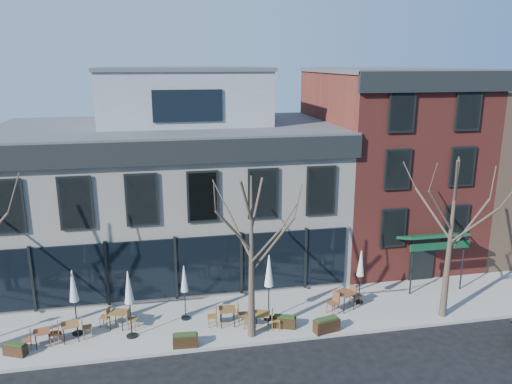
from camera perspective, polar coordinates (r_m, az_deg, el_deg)
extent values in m
plane|color=black|center=(25.50, -8.98, -12.43)|extent=(120.00, 120.00, 0.00)
cube|color=gray|center=(23.86, -0.70, -14.05)|extent=(33.50, 4.70, 0.15)
cube|color=silver|center=(28.74, -9.73, -0.75)|extent=(18.00, 10.00, 8.00)
cube|color=#47474C|center=(27.95, -10.09, 7.28)|extent=(18.30, 10.30, 0.30)
cube|color=black|center=(22.96, -9.72, 4.45)|extent=(18.30, 0.25, 1.10)
cube|color=black|center=(24.64, -9.15, -8.56)|extent=(17.20, 0.12, 3.00)
cube|color=gray|center=(28.83, -8.26, 10.67)|extent=(9.00, 6.50, 3.00)
cube|color=maroon|center=(31.43, 14.58, 3.13)|extent=(8.00, 10.00, 11.00)
cube|color=#47474C|center=(30.85, 15.25, 13.27)|extent=(8.20, 10.20, 0.25)
cube|color=black|center=(26.36, 20.15, 11.76)|extent=(8.20, 0.25, 1.00)
cube|color=#0C381F|center=(27.13, 19.51, -4.77)|extent=(3.20, 1.66, 0.67)
cube|color=black|center=(28.34, 18.41, -7.41)|extent=(1.40, 0.10, 2.50)
cone|color=#382B21|center=(20.71, -0.53, -7.68)|extent=(0.34, 0.34, 7.04)
cylinder|color=#382B21|center=(20.86, 1.96, -6.02)|extent=(2.00, 0.46, 2.21)
cylinder|color=#382B21|center=(21.11, -2.04, -4.58)|extent=(0.93, 1.84, 1.91)
cylinder|color=#382B21|center=(19.86, -2.52, -4.46)|extent=(1.61, 0.68, 1.97)
cylinder|color=#382B21|center=(19.70, 1.08, -6.27)|extent=(0.93, 1.83, 2.03)
cone|color=#382B21|center=(23.87, 21.31, -5.07)|extent=(0.34, 0.34, 7.48)
cylinder|color=#382B21|center=(24.39, 23.21, -3.51)|extent=(2.12, 0.48, 2.35)
cylinder|color=#382B21|center=(24.10, 19.52, -2.29)|extent=(0.98, 1.94, 2.03)
cylinder|color=#382B21|center=(22.79, 20.34, -2.04)|extent=(1.71, 0.71, 2.09)
cylinder|color=#382B21|center=(23.12, 23.59, -3.61)|extent=(0.98, 1.94, 2.16)
cube|color=brown|center=(23.04, -23.31, -14.43)|extent=(0.76, 0.76, 0.04)
cylinder|color=black|center=(22.98, -23.84, -15.51)|extent=(0.04, 0.04, 0.64)
cylinder|color=black|center=(22.97, -22.55, -15.38)|extent=(0.04, 0.04, 0.64)
cylinder|color=black|center=(23.42, -23.89, -14.92)|extent=(0.04, 0.04, 0.64)
cylinder|color=black|center=(23.41, -22.63, -14.79)|extent=(0.04, 0.04, 0.64)
cube|color=brown|center=(22.99, -20.49, -13.97)|extent=(0.83, 0.83, 0.04)
cylinder|color=black|center=(22.92, -21.10, -15.18)|extent=(0.04, 0.04, 0.73)
cylinder|color=black|center=(22.92, -19.64, -15.04)|extent=(0.04, 0.04, 0.73)
cylinder|color=black|center=(23.41, -21.15, -14.52)|extent=(0.04, 0.04, 0.73)
cylinder|color=black|center=(23.41, -19.73, -14.38)|extent=(0.04, 0.04, 0.73)
cube|color=brown|center=(23.31, -15.48, -13.12)|extent=(0.90, 0.90, 0.04)
cylinder|color=black|center=(23.37, -16.35, -14.15)|extent=(0.04, 0.04, 0.72)
cylinder|color=black|center=(23.15, -15.05, -14.34)|extent=(0.04, 0.04, 0.72)
cylinder|color=black|center=(23.81, -15.77, -13.53)|extent=(0.04, 0.04, 0.72)
cylinder|color=black|center=(23.60, -14.49, -13.71)|extent=(0.04, 0.04, 0.72)
cube|color=brown|center=(22.75, -3.30, -13.24)|extent=(0.76, 0.76, 0.04)
cylinder|color=black|center=(22.66, -3.97, -14.47)|extent=(0.04, 0.04, 0.74)
cylinder|color=black|center=(22.71, -2.47, -14.38)|extent=(0.04, 0.04, 0.74)
cylinder|color=black|center=(23.17, -4.09, -13.78)|extent=(0.04, 0.04, 0.74)
cylinder|color=black|center=(23.21, -2.62, -13.70)|extent=(0.04, 0.04, 0.74)
cube|color=brown|center=(22.49, 0.69, -13.73)|extent=(0.83, 0.83, 0.04)
cylinder|color=black|center=(22.45, -0.07, -14.82)|extent=(0.04, 0.04, 0.69)
cylinder|color=black|center=(22.41, 1.33, -14.88)|extent=(0.04, 0.04, 0.69)
cylinder|color=black|center=(22.91, 0.06, -14.16)|extent=(0.04, 0.04, 0.69)
cylinder|color=black|center=(22.88, 1.43, -14.22)|extent=(0.04, 0.04, 0.69)
cube|color=brown|center=(24.33, 10.10, -11.28)|extent=(1.05, 1.05, 0.05)
cylinder|color=black|center=(24.12, 10.04, -12.65)|extent=(0.05, 0.05, 0.83)
cylinder|color=black|center=(24.53, 11.14, -12.22)|extent=(0.05, 0.05, 0.83)
cylinder|color=black|center=(24.52, 8.97, -12.12)|extent=(0.05, 0.05, 0.83)
cylinder|color=black|center=(24.93, 10.07, -11.70)|extent=(0.05, 0.05, 0.83)
cylinder|color=black|center=(23.69, -19.69, -14.93)|extent=(0.47, 0.47, 0.06)
cylinder|color=black|center=(23.16, -19.94, -12.44)|extent=(0.05, 0.05, 2.37)
cone|color=beige|center=(22.70, -20.18, -10.02)|extent=(0.39, 0.39, 1.40)
cylinder|color=black|center=(22.83, -13.99, -15.65)|extent=(0.48, 0.48, 0.07)
cylinder|color=black|center=(22.27, -14.18, -13.05)|extent=(0.05, 0.05, 2.41)
cone|color=beige|center=(21.79, -14.36, -10.50)|extent=(0.39, 0.39, 1.42)
cylinder|color=black|center=(23.74, -8.03, -14.09)|extent=(0.42, 0.42, 0.06)
cylinder|color=black|center=(23.27, -8.12, -11.89)|extent=(0.05, 0.05, 2.09)
cone|color=#B9BDB0|center=(22.87, -8.21, -9.77)|extent=(0.34, 0.34, 1.23)
cylinder|color=black|center=(23.54, 1.45, -14.18)|extent=(0.50, 0.50, 0.07)
cylinder|color=black|center=(22.98, 1.47, -11.55)|extent=(0.06, 0.06, 2.48)
cone|color=silver|center=(22.50, 1.49, -8.97)|extent=(0.41, 0.41, 1.47)
cylinder|color=black|center=(25.42, 11.64, -12.21)|extent=(0.43, 0.43, 0.06)
cylinder|color=black|center=(24.96, 11.77, -10.04)|extent=(0.05, 0.05, 2.17)
cone|color=beige|center=(24.57, 11.89, -7.95)|extent=(0.36, 0.36, 1.28)
cube|color=black|center=(23.04, -25.81, -15.92)|extent=(0.99, 0.71, 0.46)
cube|color=#1E3314|center=(22.92, -25.89, -15.38)|extent=(0.88, 0.61, 0.07)
cube|color=black|center=(21.63, -8.06, -16.48)|extent=(1.05, 0.47, 0.51)
cube|color=#1E3314|center=(21.49, -8.09, -15.85)|extent=(0.94, 0.38, 0.08)
cube|color=black|center=(22.80, 3.28, -14.62)|extent=(1.06, 0.71, 0.49)
cube|color=#1E3314|center=(22.67, 3.29, -14.04)|extent=(0.94, 0.60, 0.08)
cube|color=#321D10|center=(22.65, 8.06, -14.86)|extent=(1.21, 0.69, 0.57)
cube|color=#1E3314|center=(22.50, 8.09, -14.18)|extent=(1.08, 0.58, 0.09)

